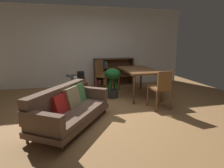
{
  "coord_description": "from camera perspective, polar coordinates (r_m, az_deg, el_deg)",
  "views": [
    {
      "loc": [
        -0.85,
        -4.01,
        1.55
      ],
      "look_at": [
        0.2,
        0.21,
        0.57
      ],
      "focal_mm": 30.31,
      "sensor_mm": 36.0,
      "label": 1
    }
  ],
  "objects": [
    {
      "name": "back_wall_panel",
      "position": [
        6.76,
        -6.86,
        10.95
      ],
      "size": [
        6.8,
        0.1,
        2.7
      ],
      "primitive_type": "cube",
      "color": "silver",
      "rests_on": "ground_plane"
    },
    {
      "name": "desk_speaker",
      "position": [
        4.86,
        -9.4,
        2.4
      ],
      "size": [
        0.18,
        0.18,
        0.24
      ],
      "color": "black",
      "rests_on": "media_console"
    },
    {
      "name": "dining_table",
      "position": [
        5.45,
        7.96,
        3.7
      ],
      "size": [
        0.86,
        1.49,
        0.78
      ],
      "color": "brown",
      "rests_on": "ground_plane"
    },
    {
      "name": "open_laptop",
      "position": [
        5.31,
        -11.17,
        2.11
      ],
      "size": [
        0.45,
        0.35,
        0.08
      ],
      "color": "silver",
      "rests_on": "media_console"
    },
    {
      "name": "ground_plane",
      "position": [
        4.38,
        -1.89,
        -7.99
      ],
      "size": [
        8.16,
        8.16,
        0.0
      ],
      "primitive_type": "plane",
      "color": "#9E7042"
    },
    {
      "name": "bookshelf",
      "position": [
        6.81,
        -0.44,
        3.7
      ],
      "size": [
        1.42,
        0.28,
        0.97
      ],
      "color": "#56351E",
      "rests_on": "ground_plane"
    },
    {
      "name": "fabric_couch",
      "position": [
        3.68,
        -12.97,
        -6.94
      ],
      "size": [
        1.63,
        1.9,
        0.71
      ],
      "color": "#56351E",
      "rests_on": "ground_plane"
    },
    {
      "name": "dining_chair_near",
      "position": [
        6.03,
        -2.91,
        3.17
      ],
      "size": [
        0.61,
        0.61,
        0.97
      ],
      "color": "brown",
      "rests_on": "ground_plane"
    },
    {
      "name": "potted_floor_plant",
      "position": [
        5.22,
        0.15,
        1.43
      ],
      "size": [
        0.44,
        0.49,
        0.83
      ],
      "color": "#333338",
      "rests_on": "ground_plane"
    },
    {
      "name": "media_console",
      "position": [
        5.3,
        -9.94,
        -1.24
      ],
      "size": [
        0.36,
        1.27,
        0.57
      ],
      "color": "#56351E",
      "rests_on": "ground_plane"
    },
    {
      "name": "dining_chair_far",
      "position": [
        4.47,
        14.5,
        -0.96
      ],
      "size": [
        0.41,
        0.48,
        0.91
      ],
      "color": "brown",
      "rests_on": "ground_plane"
    }
  ]
}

